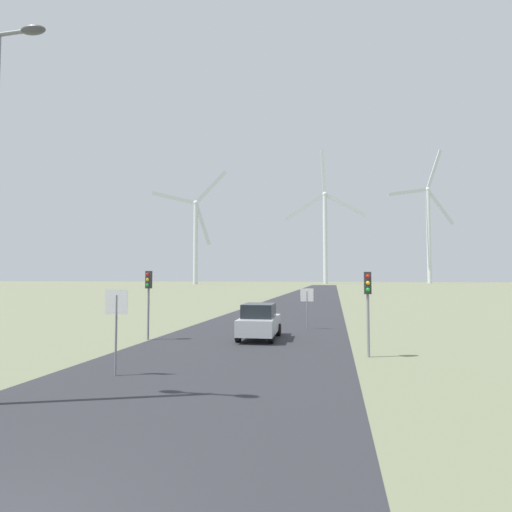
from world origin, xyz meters
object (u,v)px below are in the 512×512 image
wind_turbine_center (428,225)px  traffic_light_post_near_left (148,289)px  car_approaching (259,321)px  wind_turbine_far_left (196,232)px  wind_turbine_left (325,227)px  stop_sign_far (307,301)px  traffic_light_post_near_right (368,294)px  stop_sign_near (116,315)px

wind_turbine_center → traffic_light_post_near_left: bearing=-105.8°
car_approaching → wind_turbine_far_left: size_ratio=0.07×
wind_turbine_far_left → wind_turbine_left: size_ratio=0.80×
wind_turbine_far_left → car_approaching: bearing=-69.1°
stop_sign_far → traffic_light_post_near_left: size_ratio=0.71×
traffic_light_post_near_left → traffic_light_post_near_right: size_ratio=1.03×
traffic_light_post_near_left → wind_turbine_far_left: bearing=109.0°
wind_turbine_far_left → wind_turbine_left: 66.67m
stop_sign_far → traffic_light_post_near_left: traffic_light_post_near_left is taller
wind_turbine_center → stop_sign_near: bearing=-104.8°
wind_turbine_far_left → wind_turbine_left: (61.80, 24.66, 4.09)m
stop_sign_far → traffic_light_post_near_right: 8.80m
traffic_light_post_near_left → wind_turbine_far_left: (-56.90, 165.26, 22.75)m
car_approaching → wind_turbine_center: (55.33, 213.57, 31.57)m
traffic_light_post_near_right → car_approaching: traffic_light_post_near_right is taller
car_approaching → traffic_light_post_near_right: bearing=-36.4°
traffic_light_post_near_right → stop_sign_near: bearing=-150.5°
stop_sign_near → wind_turbine_center: size_ratio=0.04×
wind_turbine_far_left → stop_sign_far: bearing=-67.9°
wind_turbine_far_left → stop_sign_near: bearing=-71.0°
traffic_light_post_near_right → wind_turbine_left: size_ratio=0.05×
stop_sign_near → traffic_light_post_near_right: size_ratio=0.82×
traffic_light_post_near_left → wind_turbine_left: size_ratio=0.05×
stop_sign_near → wind_turbine_left: wind_turbine_left is taller
stop_sign_far → wind_turbine_left: size_ratio=0.04×
traffic_light_post_near_right → traffic_light_post_near_left: bearing=167.3°
traffic_light_post_near_left → wind_turbine_left: wind_turbine_left is taller
traffic_light_post_near_right → wind_turbine_far_left: bearing=112.0°
wind_turbine_left → traffic_light_post_near_left: bearing=-91.5°
stop_sign_near → wind_turbine_center: 231.70m
wind_turbine_left → wind_turbine_center: size_ratio=0.94×
wind_turbine_center → car_approaching: bearing=-104.5°
stop_sign_far → traffic_light_post_near_right: size_ratio=0.74×
traffic_light_post_near_left → wind_turbine_center: bearing=74.2°
stop_sign_far → stop_sign_near: bearing=-112.4°
traffic_light_post_near_left → car_approaching: traffic_light_post_near_left is taller
stop_sign_near → wind_turbine_center: wind_turbine_center is taller
traffic_light_post_near_right → wind_turbine_far_left: 182.25m
wind_turbine_center → wind_turbine_left: bearing=-155.9°
car_approaching → wind_turbine_far_left: 177.06m
traffic_light_post_near_right → wind_turbine_left: (-5.84, 192.34, 26.92)m
car_approaching → wind_turbine_left: (-0.66, 188.52, 28.52)m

